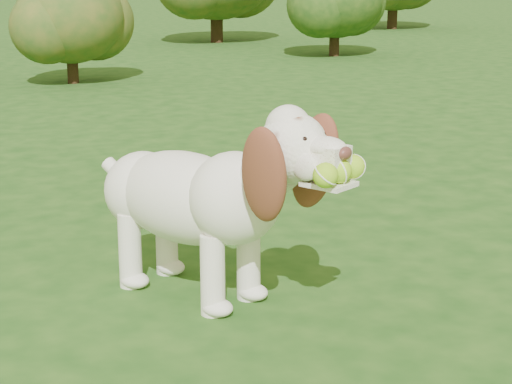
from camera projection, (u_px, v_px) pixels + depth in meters
name	position (u px, v px, depth m)	size (l,w,h in m)	color
ground	(217.00, 283.00, 3.72)	(80.00, 80.00, 0.00)	#184112
dog	(206.00, 193.00, 3.43)	(0.77, 1.26, 0.85)	white
shrub_c	(70.00, 17.00, 9.92)	(1.26, 1.26, 1.31)	#382314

